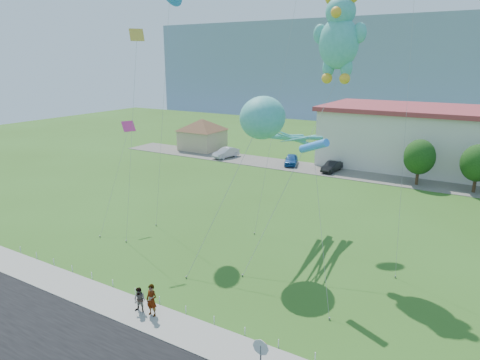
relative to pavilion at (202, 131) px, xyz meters
The scene contains 19 objects.
ground 45.05m from the pavilion, 57.72° to the right, with size 160.00×160.00×0.00m, color #2F5718.
sidewalk 47.39m from the pavilion, 59.50° to the right, with size 80.00×2.50×0.10m, color gray.
parking_strip 24.37m from the pavilion, ahead, with size 70.00×6.00×0.06m, color #59544C.
hill_ridge 85.96m from the pavilion, 73.69° to the left, with size 160.00×50.00×25.00m, color gray.
pavilion is the anchor object (origin of this frame).
stop_sign 53.90m from the pavilion, 51.56° to the right, with size 0.80×0.07×2.50m.
rope_fence 46.13m from the pavilion, 58.59° to the right, with size 26.05×0.05×0.50m.
tree_near 34.24m from the pavilion, ahead, with size 3.60×3.60×5.47m.
tree_mid 40.20m from the pavilion, ahead, with size 3.60×3.60×5.47m.
pedestrian_left 47.94m from the pavilion, 57.79° to the right, with size 0.70×0.46×1.93m, color gray.
pedestrian_right 47.59m from the pavilion, 58.72° to the right, with size 0.74×0.58×1.53m, color gray.
parked_car_silver 7.89m from the pavilion, 26.74° to the right, with size 1.57×4.51×1.49m, color #A9A8AF.
parked_car_blue 17.48m from the pavilion, ahead, with size 1.72×4.27×1.45m, color #1A4D93.
parked_car_black 23.64m from the pavilion, ahead, with size 1.42×4.08×1.34m, color black.
octopus_kite 39.49m from the pavilion, 46.48° to the right, with size 3.96×13.92×11.89m.
teddy_bear_kite 41.80m from the pavilion, 39.67° to the right, with size 5.02×9.70×18.85m.
small_kite_pink 32.31m from the pavilion, 66.40° to the right, with size 1.97×6.07×8.97m.
small_kite_yellow 36.23m from the pavilion, 62.67° to the right, with size 1.50×4.22×16.64m.
small_kite_cyan 45.26m from the pavilion, 45.25° to the right, with size 3.18×4.97×9.61m.
Camera 1 is at (16.98, -18.52, 14.32)m, focal length 32.00 mm.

